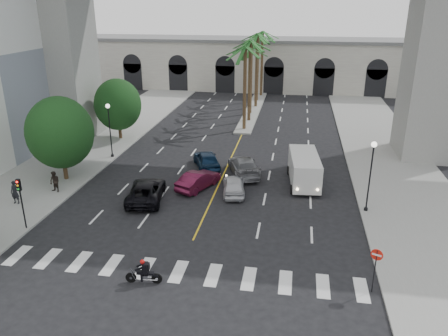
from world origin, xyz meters
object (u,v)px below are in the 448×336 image
Objects in this scene: traffic_signal_far at (21,195)px; car_d at (244,166)px; lamp_post_right at (371,171)px; motorcycle_rider at (145,272)px; lamp_post_left_far at (110,126)px; car_a at (234,185)px; cargo_van at (304,169)px; car_c at (146,191)px; car_e at (207,159)px; pedestrian_a at (15,192)px; car_b at (198,180)px; do_not_enter_sign at (376,261)px; pedestrian_b at (55,182)px.

traffic_signal_far reaches higher than car_d.
lamp_post_right is 2.66× the size of motorcycle_rider.
traffic_signal_far is (0.10, -14.50, -0.71)m from lamp_post_left_far.
car_a is 4.21m from car_d.
lamp_post_right is at bearing -50.46° from cargo_van.
car_a is at bearing 170.46° from lamp_post_right.
lamp_post_right reaches higher than car_a.
lamp_post_right is at bearing 172.85° from car_c.
car_d is at bearing 139.75° from car_e.
car_e reaches higher than car_d.
pedestrian_a is (-21.14, -7.64, -0.36)m from cargo_van.
lamp_post_right reaches higher than car_b.
car_d is (13.07, 12.37, -1.72)m from traffic_signal_far.
traffic_signal_far is 0.83× the size of car_b.
car_c is 2.10× the size of do_not_enter_sign.
motorcycle_rider is 0.37× the size of car_d.
car_c reaches higher than car_a.
car_d is at bearing -145.26° from car_c.
car_d reaches higher than car_c.
lamp_post_left_far is 0.87× the size of cargo_van.
do_not_enter_sign reaches higher than motorcycle_rider.
car_b is at bearing 84.36° from motorcycle_rider.
car_e is 13.10m from pedestrian_b.
lamp_post_left_far is 13.56m from car_d.
car_b is (9.80, 8.70, -1.78)m from traffic_signal_far.
car_e is at bearing 158.68° from cargo_van.
traffic_signal_far is at bearing -48.96° from pedestrian_a.
traffic_signal_far is 2.14× the size of pedestrian_b.
lamp_post_left_far is 1.00× the size of lamp_post_right.
car_d is (0.27, 4.20, 0.08)m from car_a.
pedestrian_a is at bearing 16.04° from car_e.
car_a is 2.45× the size of pedestrian_b.
do_not_enter_sign is at bearing -8.01° from traffic_signal_far.
car_c is 7.48m from pedestrian_b.
pedestrian_a is 25.53m from do_not_enter_sign.
lamp_post_right reaches higher than pedestrian_b.
car_a is at bearing 25.14° from pedestrian_b.
car_c is (6.46, -8.65, -2.47)m from lamp_post_left_far.
car_e is 2.61× the size of pedestrian_a.
do_not_enter_sign is at bearing 158.86° from car_b.
motorcycle_rider is at bearing 113.31° from car_b.
car_b is 0.82× the size of car_c.
lamp_post_right is 3.14× the size of pedestrian_b.
lamp_post_left_far is 18.76m from cargo_van.
car_c is 17.87m from do_not_enter_sign.
lamp_post_left_far reaches higher than car_e.
cargo_van is 3.42× the size of pedestrian_a.
car_c reaches higher than motorcycle_rider.
traffic_signal_far is 0.67× the size of car_d.
car_d is (13.17, -2.13, -2.43)m from lamp_post_left_far.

